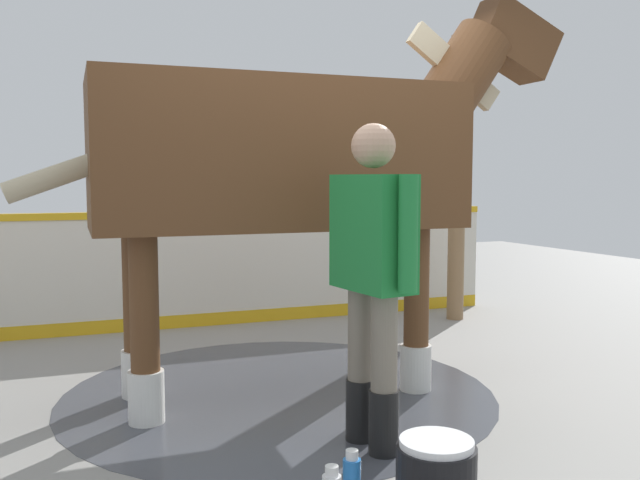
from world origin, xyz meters
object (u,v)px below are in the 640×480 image
object	(u,v)px
horse	(296,161)
handler	(373,265)
wash_bucket	(436,475)
bottle_spray	(352,478)

from	to	relation	value
horse	handler	size ratio (longest dim) A/B	2.20
horse	handler	world-z (taller)	horse
horse	wash_bucket	distance (m)	2.14
handler	bottle_spray	size ratio (longest dim) A/B	7.29
horse	bottle_spray	distance (m)	2.04
handler	bottle_spray	world-z (taller)	handler
horse	bottle_spray	size ratio (longest dim) A/B	16.05
wash_bucket	handler	bearing A→B (deg)	-6.08
horse	handler	bearing A→B (deg)	-86.01
bottle_spray	wash_bucket	bearing A→B (deg)	-127.01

